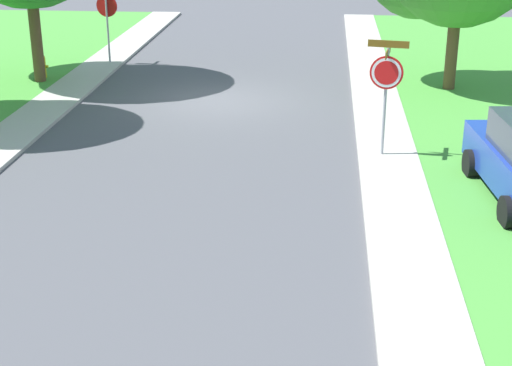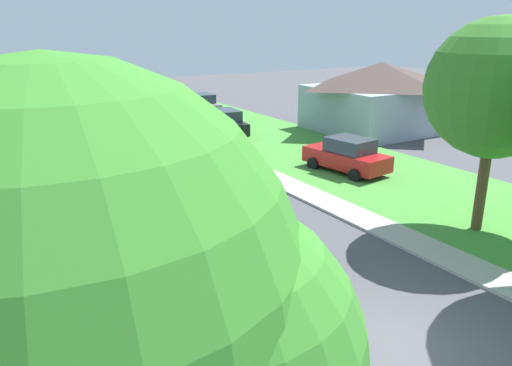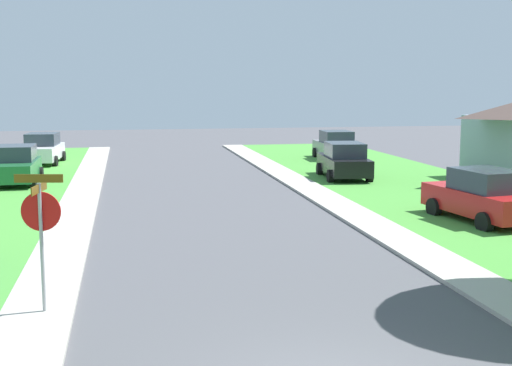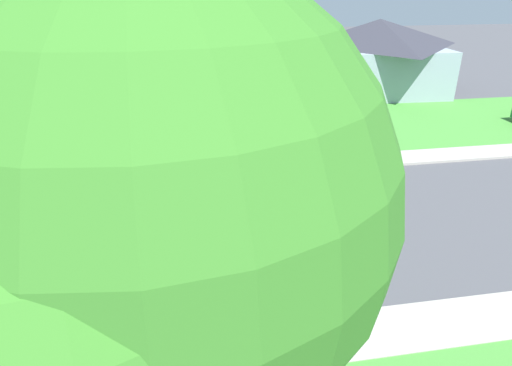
{
  "view_description": "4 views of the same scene",
  "coord_description": "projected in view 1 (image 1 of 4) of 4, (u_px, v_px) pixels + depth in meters",
  "views": [
    {
      "loc": [
        -3.16,
        22.05,
        6.05
      ],
      "look_at": [
        -2.08,
        10.15,
        1.4
      ],
      "focal_mm": 54.29,
      "sensor_mm": 36.0,
      "label": 1
    },
    {
      "loc": [
        -7.7,
        -6.5,
        6.94
      ],
      "look_at": [
        1.38,
        8.35,
        1.4
      ],
      "focal_mm": 34.9,
      "sensor_mm": 36.0,
      "label": 2
    },
    {
      "loc": [
        -2.94,
        -8.48,
        4.44
      ],
      "look_at": [
        1.03,
        11.99,
        1.4
      ],
      "focal_mm": 47.5,
      "sensor_mm": 36.0,
      "label": 3
    },
    {
      "loc": [
        11.34,
        3.55,
        6.93
      ],
      "look_at": [
        -0.39,
        5.55,
        1.4
      ],
      "focal_mm": 30.78,
      "sensor_mm": 36.0,
      "label": 4
    }
  ],
  "objects": [
    {
      "name": "fire_hydrant",
      "position": [
        43.0,
        67.0,
        25.25
      ],
      "size": [
        0.38,
        0.22,
        0.83
      ],
      "color": "gold",
      "rests_on": "ground"
    },
    {
      "name": "stop_sign_near_corner",
      "position": [
        107.0,
        11.0,
        26.9
      ],
      "size": [
        0.91,
        0.91,
        2.77
      ],
      "color": "#9E9EA3",
      "rests_on": "ground"
    },
    {
      "name": "ground_plane",
      "position": [
        217.0,
        101.0,
        22.92
      ],
      "size": [
        120.0,
        120.0,
        0.0
      ],
      "primitive_type": "plane",
      "color": "#4C4C51"
    },
    {
      "name": "sidewalk_west",
      "position": [
        422.0,
        320.0,
        11.37
      ],
      "size": [
        1.4,
        56.0,
        0.1
      ],
      "primitive_type": "cube",
      "color": "#ADA89E",
      "rests_on": "ground"
    },
    {
      "name": "stop_sign_far_corner",
      "position": [
        386.0,
        80.0,
        17.5
      ],
      "size": [
        0.91,
        0.91,
        2.77
      ],
      "color": "#9E9EA3",
      "rests_on": "ground"
    }
  ]
}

